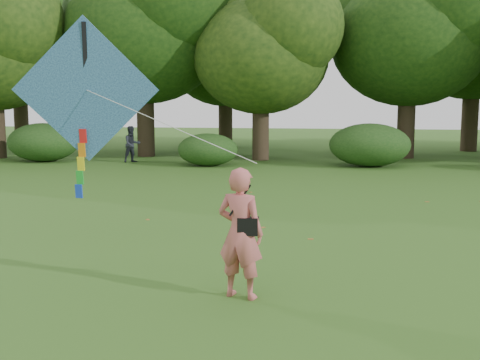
# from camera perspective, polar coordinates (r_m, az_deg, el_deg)

# --- Properties ---
(ground) EXTENTS (100.00, 100.00, 0.00)m
(ground) POSITION_cam_1_polar(r_m,az_deg,el_deg) (9.22, 0.26, -11.02)
(ground) COLOR #265114
(ground) RESTS_ON ground
(man_kite_flyer) EXTENTS (0.82, 0.66, 1.97)m
(man_kite_flyer) POSITION_cam_1_polar(r_m,az_deg,el_deg) (8.95, 0.04, -5.05)
(man_kite_flyer) COLOR #C8605E
(man_kite_flyer) RESTS_ON ground
(bystander_left) EXTENTS (1.03, 1.02, 1.68)m
(bystander_left) POSITION_cam_1_polar(r_m,az_deg,el_deg) (28.20, -10.21, 3.35)
(bystander_left) COLOR #23262F
(bystander_left) RESTS_ON ground
(crossbody_bag) EXTENTS (0.43, 0.20, 0.74)m
(crossbody_bag) POSITION_cam_1_polar(r_m,az_deg,el_deg) (8.88, 0.76, -4.30)
(crossbody_bag) COLOR black
(crossbody_bag) RESTS_ON ground
(flying_kite) EXTENTS (4.69, 2.31, 3.34)m
(flying_kite) POSITION_cam_1_polar(r_m,az_deg,el_deg) (11.45, -14.38, 8.09)
(flying_kite) COLOR #2538A0
(flying_kite) RESTS_ON ground
(tree_line) EXTENTS (54.70, 15.30, 9.48)m
(tree_line) POSITION_cam_1_polar(r_m,az_deg,el_deg) (31.63, 9.40, 12.49)
(tree_line) COLOR #3A2D1E
(tree_line) RESTS_ON ground
(shrub_band) EXTENTS (39.15, 3.22, 1.88)m
(shrub_band) POSITION_cam_1_polar(r_m,az_deg,el_deg) (26.40, 4.14, 3.20)
(shrub_band) COLOR #264919
(shrub_band) RESTS_ON ground
(fallen_leaves) EXTENTS (8.90, 13.23, 0.01)m
(fallen_leaves) POSITION_cam_1_polar(r_m,az_deg,el_deg) (12.93, 13.11, -5.67)
(fallen_leaves) COLOR #945D28
(fallen_leaves) RESTS_ON ground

